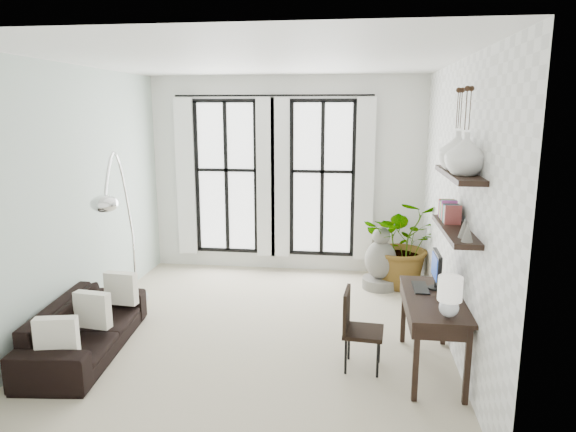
% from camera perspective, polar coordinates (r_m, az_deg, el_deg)
% --- Properties ---
extents(floor, '(5.00, 5.00, 0.00)m').
position_cam_1_polar(floor, '(6.51, -3.21, -12.40)').
color(floor, '#BAB094').
rests_on(floor, ground).
extents(ceiling, '(5.00, 5.00, 0.00)m').
position_cam_1_polar(ceiling, '(5.96, -3.57, 16.93)').
color(ceiling, white).
rests_on(ceiling, wall_back).
extents(wall_left, '(0.00, 5.00, 5.00)m').
position_cam_1_polar(wall_left, '(6.82, -22.30, 1.92)').
color(wall_left, '#B2C7BB').
rests_on(wall_left, floor).
extents(wall_right, '(0.00, 5.00, 5.00)m').
position_cam_1_polar(wall_right, '(6.03, 18.11, 1.05)').
color(wall_right, white).
rests_on(wall_right, floor).
extents(wall_back, '(4.50, 0.00, 4.50)m').
position_cam_1_polar(wall_back, '(8.47, -0.21, 4.56)').
color(wall_back, white).
rests_on(wall_back, floor).
extents(windows, '(3.26, 0.13, 2.65)m').
position_cam_1_polar(windows, '(8.44, -1.63, 4.25)').
color(windows, white).
rests_on(windows, wall_back).
extents(wall_shelves, '(0.25, 1.30, 0.60)m').
position_cam_1_polar(wall_shelves, '(5.27, 18.14, 0.99)').
color(wall_shelves, black).
rests_on(wall_shelves, wall_right).
extents(sofa, '(0.96, 2.03, 0.57)m').
position_cam_1_polar(sofa, '(6.25, -21.56, -11.44)').
color(sofa, black).
rests_on(sofa, floor).
extents(throw_pillows, '(0.40, 1.52, 0.40)m').
position_cam_1_polar(throw_pillows, '(6.12, -20.88, -9.71)').
color(throw_pillows, silver).
rests_on(throw_pillows, sofa).
extents(plant, '(1.26, 1.10, 1.37)m').
position_cam_1_polar(plant, '(7.96, 12.75, -2.91)').
color(plant, '#2D7228').
rests_on(plant, floor).
extents(desk, '(0.57, 1.35, 1.19)m').
position_cam_1_polar(desk, '(5.43, 15.90, -9.44)').
color(desk, black).
rests_on(desk, floor).
extents(desk_chair, '(0.44, 0.44, 0.85)m').
position_cam_1_polar(desk_chair, '(5.46, 7.57, -11.81)').
color(desk_chair, black).
rests_on(desk_chair, floor).
extents(arc_lamp, '(0.71, 1.81, 2.18)m').
position_cam_1_polar(arc_lamp, '(6.50, -18.36, 2.65)').
color(arc_lamp, silver).
rests_on(arc_lamp, floor).
extents(buddha, '(0.53, 0.53, 0.95)m').
position_cam_1_polar(buddha, '(7.88, 10.23, -5.14)').
color(buddha, gray).
rests_on(buddha, floor).
extents(vase_a, '(0.37, 0.37, 0.38)m').
position_cam_1_polar(vase_a, '(4.92, 19.14, 6.53)').
color(vase_a, white).
rests_on(vase_a, shelf_upper).
extents(vase_b, '(0.37, 0.37, 0.38)m').
position_cam_1_polar(vase_b, '(5.31, 18.29, 6.92)').
color(vase_b, white).
rests_on(vase_b, shelf_upper).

